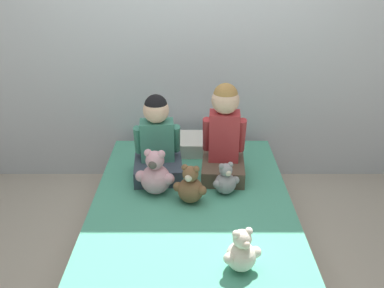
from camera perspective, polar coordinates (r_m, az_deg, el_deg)
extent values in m
plane|color=#B2A899|center=(2.83, 0.00, -15.36)|extent=(14.00, 14.00, 0.00)
cube|color=silver|center=(3.32, 0.01, 15.13)|extent=(8.00, 0.06, 2.50)
cube|color=#997F60|center=(2.77, 0.00, -13.93)|extent=(1.30, 2.00, 0.18)
cube|color=silver|center=(2.66, 0.00, -10.96)|extent=(1.27, 1.96, 0.17)
cube|color=#4CA384|center=(2.60, 0.00, -9.15)|extent=(1.29, 1.98, 0.03)
cube|color=#384251|center=(2.90, -4.74, -3.51)|extent=(0.36, 0.37, 0.12)
cube|color=#3D8470|center=(2.85, -4.90, 0.54)|extent=(0.24, 0.16, 0.28)
sphere|color=beige|center=(2.77, -5.07, 4.75)|extent=(0.18, 0.18, 0.18)
sphere|color=black|center=(2.76, -5.09, 5.36)|extent=(0.16, 0.16, 0.16)
cylinder|color=#3D8470|center=(2.86, -7.56, 0.57)|extent=(0.07, 0.13, 0.23)
cylinder|color=#3D8470|center=(2.85, -2.24, 0.76)|extent=(0.07, 0.13, 0.23)
cube|color=brown|center=(2.90, 4.36, -3.55)|extent=(0.32, 0.38, 0.11)
cube|color=#B23338|center=(2.84, 4.52, 1.11)|extent=(0.22, 0.16, 0.35)
sphere|color=beige|center=(2.74, 4.71, 6.14)|extent=(0.19, 0.19, 0.19)
sphere|color=#A37A42|center=(2.73, 4.73, 6.80)|extent=(0.17, 0.17, 0.17)
cylinder|color=#B23338|center=(2.84, 2.08, 1.34)|extent=(0.07, 0.15, 0.29)
cylinder|color=#B23338|center=(2.84, 6.97, 1.20)|extent=(0.07, 0.15, 0.29)
sphere|color=#DBA3B2|center=(2.70, -5.11, -4.95)|extent=(0.20, 0.20, 0.20)
sphere|color=#DBA3B2|center=(2.63, -5.23, -2.28)|extent=(0.12, 0.12, 0.12)
sphere|color=#4C4742|center=(2.59, -5.55, -2.93)|extent=(0.06, 0.06, 0.06)
sphere|color=#DBA3B2|center=(2.62, -6.21, -1.26)|extent=(0.05, 0.05, 0.05)
sphere|color=#DBA3B2|center=(2.59, -4.33, -1.43)|extent=(0.05, 0.05, 0.05)
sphere|color=#DBA3B2|center=(2.69, -7.18, -4.49)|extent=(0.08, 0.08, 0.08)
sphere|color=#DBA3B2|center=(2.65, -3.28, -4.92)|extent=(0.08, 0.08, 0.08)
sphere|color=#939399|center=(2.70, 4.69, -5.55)|extent=(0.14, 0.14, 0.14)
sphere|color=#939399|center=(2.65, 4.77, -3.66)|extent=(0.09, 0.09, 0.09)
sphere|color=beige|center=(2.63, 5.13, -4.11)|extent=(0.04, 0.04, 0.04)
sphere|color=#939399|center=(2.62, 4.17, -3.13)|extent=(0.04, 0.04, 0.04)
sphere|color=#939399|center=(2.65, 5.41, -2.88)|extent=(0.04, 0.04, 0.04)
sphere|color=#939399|center=(2.66, 3.52, -5.65)|extent=(0.05, 0.05, 0.05)
sphere|color=#939399|center=(2.71, 6.13, -5.08)|extent=(0.05, 0.05, 0.05)
sphere|color=brown|center=(2.60, -0.22, -6.49)|extent=(0.17, 0.17, 0.17)
sphere|color=brown|center=(2.54, -0.22, -4.22)|extent=(0.10, 0.10, 0.10)
sphere|color=beige|center=(2.51, -0.51, -4.80)|extent=(0.05, 0.05, 0.05)
sphere|color=brown|center=(2.53, -1.02, -3.32)|extent=(0.04, 0.04, 0.04)
sphere|color=brown|center=(2.51, 0.58, -3.55)|extent=(0.04, 0.04, 0.04)
sphere|color=brown|center=(2.60, -1.99, -6.02)|extent=(0.06, 0.06, 0.06)
sphere|color=brown|center=(2.56, 1.37, -6.55)|extent=(0.06, 0.06, 0.06)
sphere|color=silver|center=(2.13, 6.88, -15.37)|extent=(0.15, 0.15, 0.15)
sphere|color=silver|center=(2.06, 7.04, -13.06)|extent=(0.09, 0.09, 0.09)
sphere|color=beige|center=(2.03, 7.54, -13.82)|extent=(0.04, 0.04, 0.04)
sphere|color=silver|center=(2.02, 6.20, -12.46)|extent=(0.04, 0.04, 0.04)
sphere|color=silver|center=(2.05, 7.98, -12.03)|extent=(0.04, 0.04, 0.04)
sphere|color=silver|center=(2.08, 5.22, -15.72)|extent=(0.06, 0.06, 0.06)
sphere|color=silver|center=(2.13, 8.91, -14.74)|extent=(0.06, 0.06, 0.06)
cube|color=silver|center=(3.27, 0.00, 0.01)|extent=(0.53, 0.31, 0.11)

